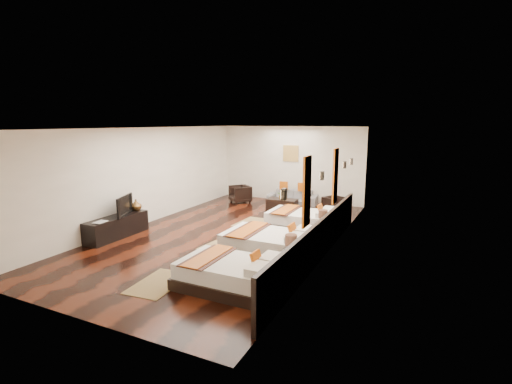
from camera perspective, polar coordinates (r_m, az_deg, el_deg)
The scene contains 30 objects.
floor at distance 9.95m, azimuth -4.22°, elevation -6.50°, with size 5.50×9.50×0.01m, color black.
ceiling at distance 9.50m, azimuth -4.46°, elevation 9.84°, with size 5.50×9.50×0.01m, color white.
back_wall at distance 13.92m, azimuth 5.40°, elevation 4.33°, with size 5.50×0.01×2.80m, color silver.
left_wall at distance 11.23m, azimuth -16.64°, elevation 2.39°, with size 0.01×9.50×2.80m, color silver.
right_wall at distance 8.62m, azimuth 11.76°, elevation 0.19°, with size 0.01×9.50×2.80m, color silver.
headboard_panel at distance 8.11m, azimuth 9.87°, elevation -7.34°, with size 0.08×6.60×0.90m, color black.
bed_near at distance 6.80m, azimuth -3.38°, elevation -12.56°, with size 1.99×1.25×0.76m.
bed_mid at distance 8.25m, azimuth 2.51°, elevation -8.11°, with size 2.14×1.35×0.82m.
bed_far at distance 10.35m, azimuth 7.51°, elevation -4.38°, with size 2.01×1.26×0.77m.
nightstand_a at distance 7.24m, azimuth 5.37°, elevation -10.75°, with size 0.43×0.43×0.85m.
nightstand_b at distance 9.32m, azimuth 10.23°, elevation -5.99°, with size 0.42×0.42×0.83m.
jute_mat_near at distance 7.28m, azimuth -14.81°, elevation -13.47°, with size 0.75×1.20×0.01m, color olive.
jute_mat_mid at distance 9.10m, azimuth -5.06°, elevation -8.13°, with size 0.75×1.20×0.01m, color olive.
jute_mat_far at distance 10.99m, azimuth -0.65°, elevation -4.77°, with size 0.75×1.20×0.01m, color olive.
tv_console at distance 10.26m, azimuth -20.71°, elevation -5.05°, with size 0.50×1.80×0.55m, color black.
tv at distance 10.20m, azimuth -20.10°, elevation -1.99°, with size 0.91×0.12×0.52m, color black.
book at distance 9.78m, azimuth -23.45°, elevation -4.25°, with size 0.23×0.31×0.03m, color black.
figurine at distance 10.65m, azimuth -18.08°, elevation -1.92°, with size 0.30×0.30×0.31m, color brown.
sofa at distance 13.42m, azimuth 5.68°, elevation -0.84°, with size 1.77×0.69×0.52m, color slate.
armchair_left at distance 13.70m, azimuth -2.49°, elevation -0.30°, with size 0.68×0.70×0.64m, color black.
armchair_right at distance 12.33m, azimuth 12.03°, elevation -1.96°, with size 0.60×0.62×0.56m, color black.
coffee_table at distance 12.47m, azimuth 4.05°, elevation -1.99°, with size 1.00×0.50×0.40m, color black.
table_plant at distance 12.33m, azimuth 4.00°, elevation -0.48°, with size 0.27×0.23×0.30m, color #25541C.
orange_panel_a at distance 6.77m, azimuth 7.86°, elevation 0.04°, with size 0.04×0.40×1.30m, color #D86014.
orange_panel_b at distance 8.87m, azimuth 12.17°, elevation 2.43°, with size 0.04×0.40×1.30m, color #D86014.
sconce_near at distance 5.73m, azimuth 4.32°, elevation -0.32°, with size 0.07×0.12×0.18m.
sconce_mid at distance 7.80m, azimuth 10.16°, elevation 2.50°, with size 0.07×0.12×0.18m.
sconce_far at distance 9.92m, azimuth 13.53°, elevation 4.11°, with size 0.07×0.12×0.18m.
sconce_lounge at distance 10.80m, azimuth 14.53°, elevation 4.59°, with size 0.07×0.12×0.18m.
gold_artwork at distance 13.86m, azimuth 5.40°, elevation 5.97°, with size 0.60×0.04×0.60m, color #AD873F.
Camera 1 is at (4.71, -8.25, 2.95)m, focal length 25.86 mm.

